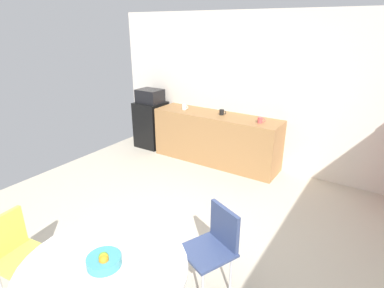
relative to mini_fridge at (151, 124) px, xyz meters
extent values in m
plane|color=beige|center=(2.28, -2.65, -0.46)|extent=(6.00, 6.00, 0.00)
cube|color=silver|center=(2.28, 0.35, 0.84)|extent=(6.00, 0.10, 2.60)
cube|color=#9E7042|center=(1.51, 0.00, -0.01)|extent=(2.32, 0.60, 0.90)
cube|color=black|center=(0.00, 0.00, 0.00)|extent=(0.54, 0.54, 0.92)
cube|color=black|center=(0.00, 0.00, 0.59)|extent=(0.48, 0.38, 0.26)
cylinder|color=white|center=(2.51, -3.51, 0.25)|extent=(1.24, 1.24, 0.03)
cylinder|color=silver|center=(1.72, -3.45, -0.25)|extent=(0.02, 0.02, 0.42)
cylinder|color=silver|center=(1.40, -3.49, -0.25)|extent=(0.02, 0.02, 0.42)
cylinder|color=silver|center=(1.44, -3.80, -0.25)|extent=(0.02, 0.02, 0.42)
cube|color=#D8CC4C|center=(1.58, -3.62, -0.02)|extent=(0.47, 0.47, 0.03)
cube|color=#D8CC4C|center=(1.39, -3.65, 0.18)|extent=(0.09, 0.38, 0.38)
cylinder|color=silver|center=(2.68, -2.73, -0.25)|extent=(0.02, 0.02, 0.42)
cylinder|color=silver|center=(3.10, -2.57, -0.25)|extent=(0.02, 0.02, 0.42)
cylinder|color=silver|center=(2.81, -2.44, -0.25)|extent=(0.02, 0.02, 0.42)
cube|color=#384772|center=(2.89, -2.65, -0.02)|extent=(0.55, 0.55, 0.03)
cube|color=#384772|center=(2.97, -2.47, 0.18)|extent=(0.36, 0.19, 0.38)
cylinder|color=teal|center=(2.50, -3.49, 0.30)|extent=(0.25, 0.25, 0.07)
sphere|color=#66B233|center=(2.50, -3.49, 0.34)|extent=(0.07, 0.07, 0.07)
sphere|color=yellow|center=(2.51, -3.49, 0.34)|extent=(0.07, 0.07, 0.07)
sphere|color=orange|center=(2.53, -3.51, 0.34)|extent=(0.07, 0.07, 0.07)
cylinder|color=#D84C4C|center=(2.34, -0.06, 0.49)|extent=(0.08, 0.08, 0.09)
torus|color=#D84C4C|center=(2.40, -0.06, 0.49)|extent=(0.06, 0.01, 0.06)
cylinder|color=black|center=(1.60, 0.03, 0.49)|extent=(0.08, 0.08, 0.09)
torus|color=black|center=(1.65, 0.03, 0.49)|extent=(0.06, 0.01, 0.06)
cylinder|color=white|center=(0.85, -0.03, 0.49)|extent=(0.08, 0.08, 0.09)
torus|color=white|center=(0.91, -0.03, 0.49)|extent=(0.06, 0.01, 0.06)
camera|label=1|loc=(4.02, -4.64, 1.91)|focal=29.03mm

